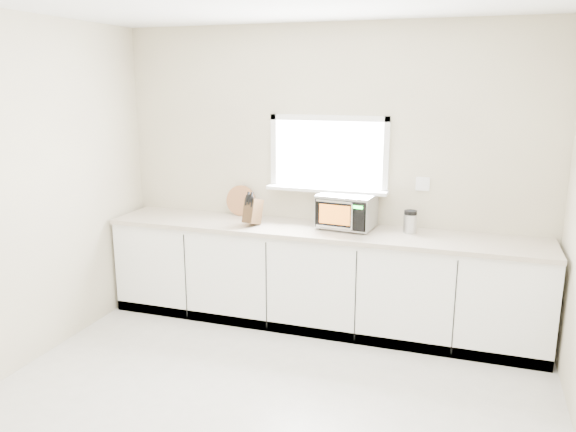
% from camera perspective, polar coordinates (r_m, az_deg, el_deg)
% --- Properties ---
extents(ground, '(4.00, 4.00, 0.00)m').
position_cam_1_polar(ground, '(3.90, -3.97, -20.75)').
color(ground, beige).
rests_on(ground, ground).
extents(back_wall, '(4.00, 0.17, 2.70)m').
position_cam_1_polar(back_wall, '(5.19, 4.16, 4.28)').
color(back_wall, beige).
rests_on(back_wall, ground).
extents(cabinets, '(3.92, 0.60, 0.88)m').
position_cam_1_polar(cabinets, '(5.15, 3.16, -6.43)').
color(cabinets, white).
rests_on(cabinets, ground).
extents(countertop, '(3.92, 0.64, 0.04)m').
position_cam_1_polar(countertop, '(5.00, 3.20, -1.51)').
color(countertop, beige).
rests_on(countertop, cabinets).
extents(microwave, '(0.51, 0.44, 0.31)m').
position_cam_1_polar(microwave, '(5.00, 5.99, 0.57)').
color(microwave, black).
rests_on(microwave, countertop).
extents(knife_block, '(0.15, 0.24, 0.32)m').
position_cam_1_polar(knife_block, '(5.08, -3.60, 0.55)').
color(knife_block, '#49311A').
rests_on(knife_block, countertop).
extents(cutting_board, '(0.30, 0.07, 0.29)m').
position_cam_1_polar(cutting_board, '(5.46, -4.83, 1.58)').
color(cutting_board, '#B06E44').
rests_on(cutting_board, countertop).
extents(coffee_grinder, '(0.12, 0.12, 0.20)m').
position_cam_1_polar(coffee_grinder, '(4.95, 12.30, -0.54)').
color(coffee_grinder, '#B2B4BA').
rests_on(coffee_grinder, countertop).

